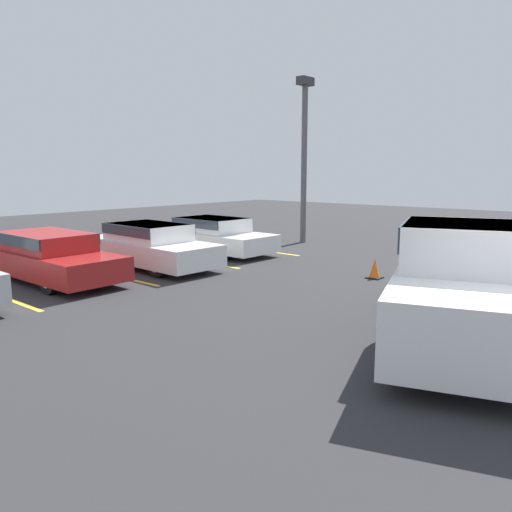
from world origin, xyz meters
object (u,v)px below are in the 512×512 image
at_px(parked_sedan_d, 213,234).
at_px(light_post, 304,148).
at_px(parked_sedan_c, 150,244).
at_px(traffic_cone, 375,269).
at_px(parked_sedan_b, 48,255).
at_px(pickup_truck, 465,283).

distance_m(parked_sedan_d, light_post, 5.12).
bearing_deg(parked_sedan_d, light_post, 80.17).
distance_m(parked_sedan_c, parked_sedan_d, 2.99).
relative_size(parked_sedan_c, traffic_cone, 8.84).
height_order(parked_sedan_b, parked_sedan_c, parked_sedan_c).
distance_m(parked_sedan_d, traffic_cone, 6.11).
bearing_deg(pickup_truck, light_post, 28.94).
bearing_deg(parked_sedan_b, light_post, 84.31).
bearing_deg(parked_sedan_c, parked_sedan_d, 99.57).
relative_size(parked_sedan_b, parked_sedan_d, 1.07).
height_order(parked_sedan_b, parked_sedan_d, parked_sedan_b).
bearing_deg(parked_sedan_d, pickup_truck, -19.92).
height_order(parked_sedan_d, traffic_cone, parked_sedan_d).
bearing_deg(pickup_truck, parked_sedan_b, 83.25).
relative_size(parked_sedan_b, traffic_cone, 9.12).
bearing_deg(traffic_cone, parked_sedan_c, 115.94).
relative_size(pickup_truck, light_post, 0.96).
height_order(pickup_truck, parked_sedan_b, pickup_truck).
distance_m(pickup_truck, parked_sedan_c, 9.08).
bearing_deg(traffic_cone, light_post, 50.97).
bearing_deg(parked_sedan_b, pickup_truck, 11.85).
distance_m(pickup_truck, parked_sedan_b, 9.76).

